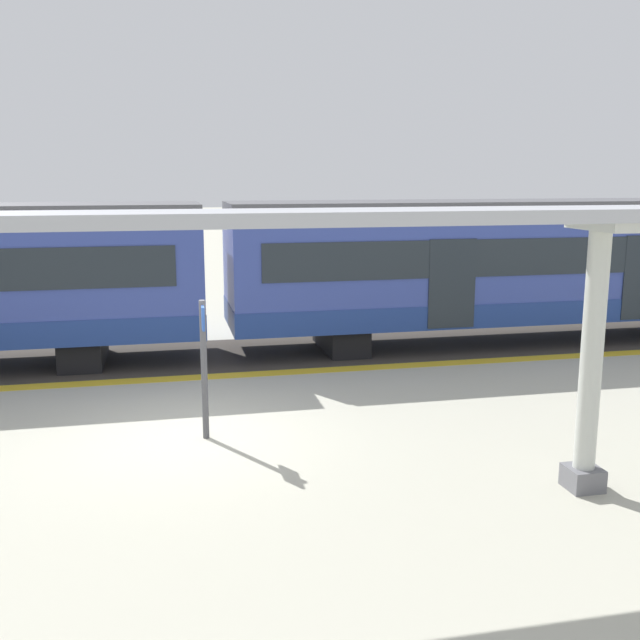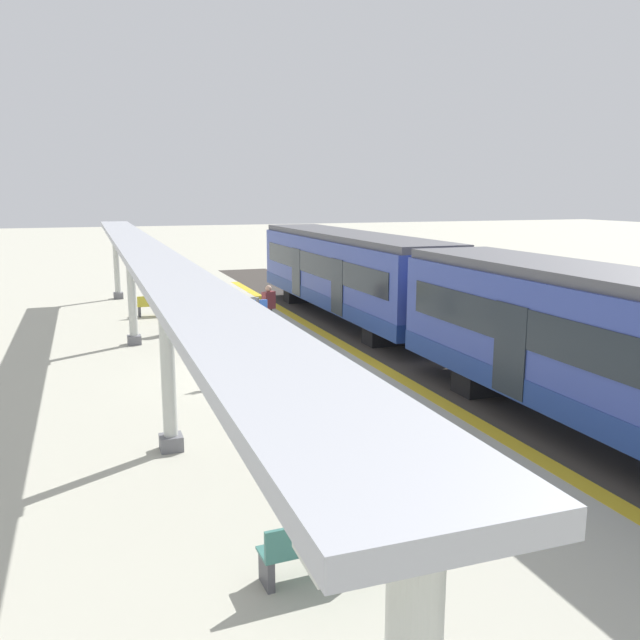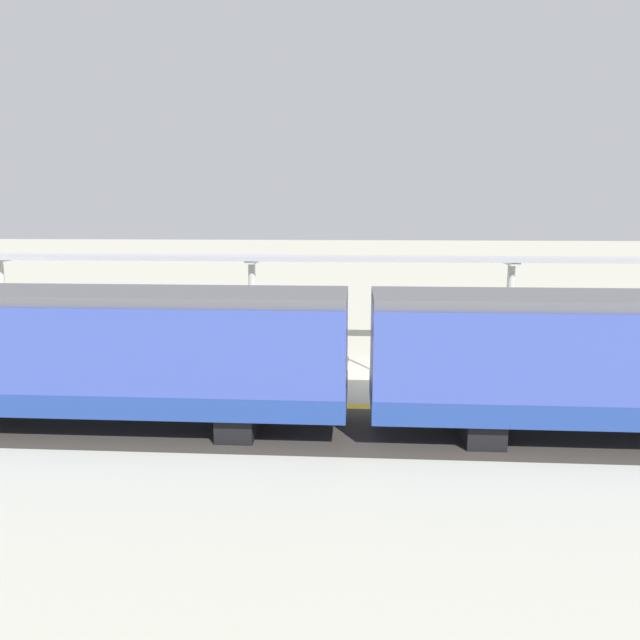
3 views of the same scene
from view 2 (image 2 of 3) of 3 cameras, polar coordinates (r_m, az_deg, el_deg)
The scene contains 13 objects.
ground_plane at distance 18.87m, azimuth -4.98°, elevation -4.50°, with size 176.00×176.00×0.00m, color #B1AF9D.
tactile_edge_strip at distance 19.96m, azimuth 4.55°, elevation -3.62°, with size 0.43×38.75×0.01m, color gold.
trackbed at distance 20.75m, azimuth 9.13°, elevation -3.17°, with size 3.20×50.75×0.01m, color #38332D.
train_near_carriage at distance 26.41m, azimuth 2.24°, elevation 4.01°, with size 2.65×14.60×3.48m.
canopy_pillar_nearest at distance 33.05m, azimuth -17.18°, elevation 4.84°, with size 1.10×0.44×3.52m.
canopy_pillar_second at distance 22.75m, azimuth -15.96°, elevation 2.36°, with size 1.10×0.44×3.52m.
canopy_pillar_third at distance 13.09m, azimuth -13.03°, elevation -3.60°, with size 1.10×0.44×3.52m.
canopy_beam at distance 17.78m, azimuth -15.21°, elevation 6.00°, with size 1.20×31.17×0.16m, color #A8AAB2.
bench_near_end at distance 28.09m, azimuth -13.99°, elevation 1.24°, with size 1.50×0.44×0.86m.
bench_mid_platform at distance 9.14m, azimuth -0.28°, elevation -18.99°, with size 1.52×0.52×0.86m.
trash_bin at distance 24.30m, azimuth -12.71°, elevation -0.04°, with size 0.48×0.48×1.00m, color #4C4551.
platform_info_sign at distance 18.25m, azimuth -5.39°, elevation -0.75°, with size 0.56×0.10×2.20m.
passenger_waiting_near_edge at distance 24.05m, azimuth -4.45°, elevation 1.49°, with size 0.54×0.43×1.72m.
Camera 2 is at (4.53, 17.62, 5.00)m, focal length 37.04 mm.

